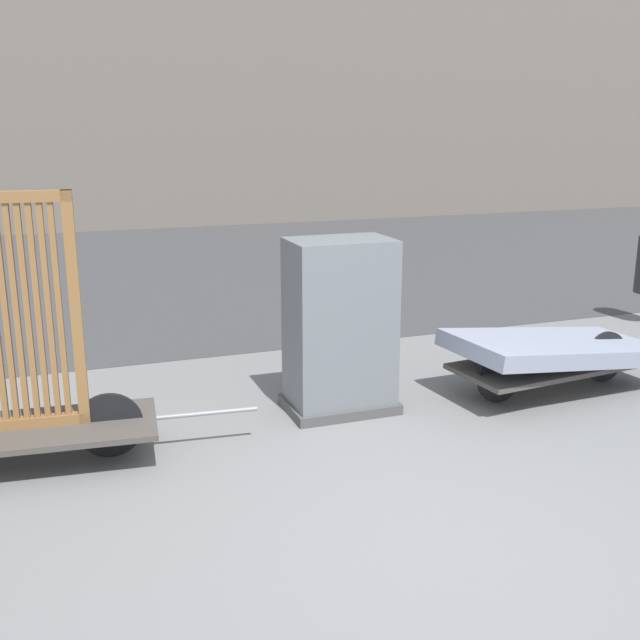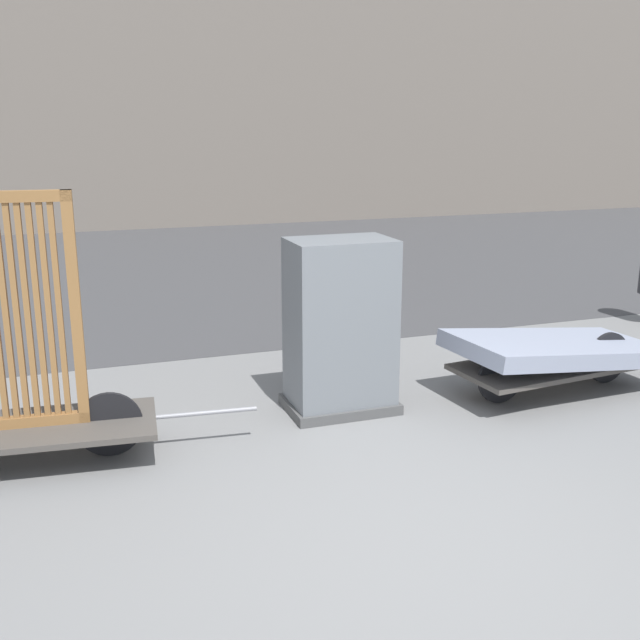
{
  "view_description": "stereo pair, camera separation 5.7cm",
  "coord_description": "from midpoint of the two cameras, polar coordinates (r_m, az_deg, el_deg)",
  "views": [
    {
      "loc": [
        -1.8,
        -3.16,
        2.2
      ],
      "look_at": [
        0.0,
        1.82,
        0.81
      ],
      "focal_mm": 42.0,
      "sensor_mm": 36.0,
      "label": 1
    },
    {
      "loc": [
        -1.75,
        -3.18,
        2.2
      ],
      "look_at": [
        0.0,
        1.82,
        0.81
      ],
      "focal_mm": 42.0,
      "sensor_mm": 36.0,
      "label": 2
    }
  ],
  "objects": [
    {
      "name": "road_strip",
      "position": [
        12.04,
        -10.51,
        3.93
      ],
      "size": [
        56.0,
        9.59,
        0.01
      ],
      "color": "#424244",
      "rests_on": "ground_plane"
    },
    {
      "name": "bike_cart_with_mattress",
      "position": [
        6.59,
        17.92,
        -2.33
      ],
      "size": [
        2.55,
        1.07,
        0.56
      ],
      "rotation": [
        0.0,
        0.0,
        0.11
      ],
      "color": "#4C4742",
      "rests_on": "ground_plane"
    },
    {
      "name": "utility_cabinet",
      "position": [
        5.81,
        1.83,
        -0.89
      ],
      "size": [
        0.85,
        0.59,
        1.36
      ],
      "color": "#4C4C4C",
      "rests_on": "ground_plane"
    },
    {
      "name": "ground_plane",
      "position": [
        4.24,
        8.91,
        -16.73
      ],
      "size": [
        60.0,
        60.0,
        0.0
      ],
      "primitive_type": "plane",
      "color": "slate"
    },
    {
      "name": "bike_cart_with_bedframe",
      "position": [
        5.25,
        -21.99,
        -4.24
      ],
      "size": [
        2.5,
        0.88,
        1.81
      ],
      "rotation": [
        0.0,
        0.0,
        -0.09
      ],
      "color": "#4C4742",
      "rests_on": "ground_plane"
    }
  ]
}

